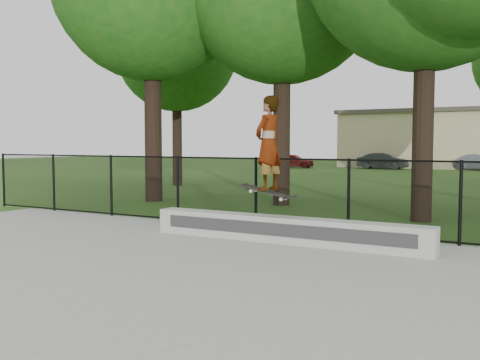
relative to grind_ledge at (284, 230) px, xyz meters
The scene contains 8 objects.
ground 4.86m from the grind_ledge, 104.18° to the right, with size 100.00×100.00×0.00m, color #264D15.
concrete_slab 4.85m from the grind_ledge, 104.18° to the right, with size 14.00×12.00×0.06m, color gray.
grind_ledge is the anchor object (origin of this frame).
car_a 30.25m from the grind_ledge, 112.84° to the left, with size 1.24×3.07×1.05m, color maroon.
car_b 29.67m from the grind_ledge, 100.57° to the left, with size 1.19×3.10×1.13m, color black.
skater_airborne 1.55m from the grind_ledge, 155.43° to the right, with size 0.83×0.68×1.87m.
chainlink_fence 1.77m from the grind_ledge, 134.70° to the left, with size 16.06×0.06×1.50m.
distant_building 33.50m from the grind_ledge, 95.47° to the left, with size 12.40×6.40×4.30m.
Camera 1 is at (5.09, -4.04, 1.86)m, focal length 40.00 mm.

